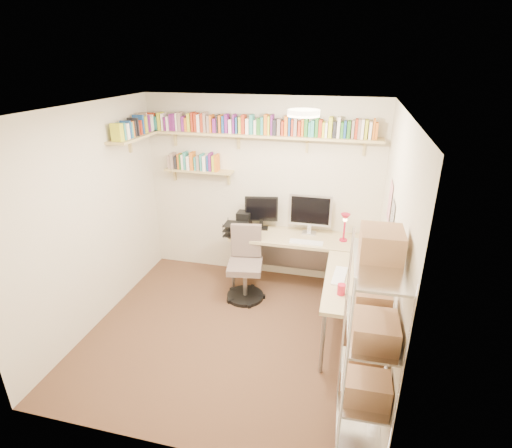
{
  "coord_description": "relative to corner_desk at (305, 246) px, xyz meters",
  "views": [
    {
      "loc": [
        1.17,
        -3.56,
        2.94
      ],
      "look_at": [
        0.16,
        0.55,
        1.16
      ],
      "focal_mm": 28.0,
      "sensor_mm": 36.0,
      "label": 1
    }
  ],
  "objects": [
    {
      "name": "ground",
      "position": [
        -0.7,
        -0.96,
        -0.74
      ],
      "size": [
        3.2,
        3.2,
        0.0
      ],
      "primitive_type": "plane",
      "color": "#422F1C",
      "rests_on": "ground"
    },
    {
      "name": "room_shell",
      "position": [
        -0.69,
        -0.96,
        0.81
      ],
      "size": [
        3.24,
        3.04,
        2.52
      ],
      "color": "beige",
      "rests_on": "ground"
    },
    {
      "name": "wall_shelves",
      "position": [
        -1.1,
        0.34,
        1.29
      ],
      "size": [
        3.12,
        1.09,
        0.8
      ],
      "color": "tan",
      "rests_on": "ground"
    },
    {
      "name": "corner_desk",
      "position": [
        0.0,
        0.0,
        0.0
      ],
      "size": [
        1.99,
        1.94,
        1.29
      ],
      "color": "tan",
      "rests_on": "ground"
    },
    {
      "name": "office_chair",
      "position": [
        -0.74,
        -0.16,
        -0.33
      ],
      "size": [
        0.51,
        0.51,
        0.96
      ],
      "rotation": [
        0.0,
        0.0,
        0.16
      ],
      "color": "black",
      "rests_on": "ground"
    },
    {
      "name": "wire_rack",
      "position": [
        0.72,
        -2.05,
        0.37
      ],
      "size": [
        0.4,
        0.77,
        1.87
      ],
      "rotation": [
        0.0,
        0.0,
        0.03
      ],
      "color": "silver",
      "rests_on": "ground"
    }
  ]
}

